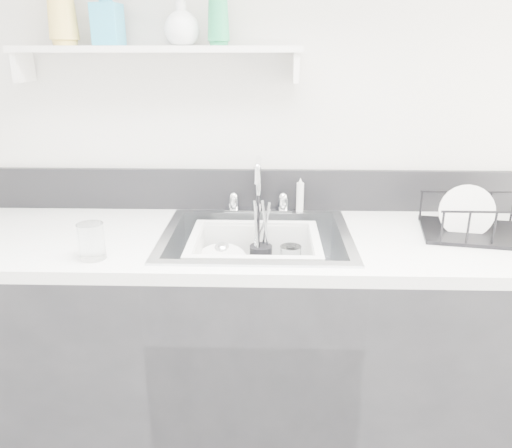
{
  "coord_description": "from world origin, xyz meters",
  "views": [
    {
      "loc": [
        0.04,
        -0.4,
        1.52
      ],
      "look_at": [
        0.0,
        1.14,
        0.98
      ],
      "focal_mm": 35.0,
      "sensor_mm": 36.0,
      "label": 1
    }
  ],
  "objects_px": {
    "dish_rack": "(480,217)",
    "wash_tub": "(255,260)",
    "sink": "(256,260)",
    "counter_run": "(256,352)"
  },
  "relations": [
    {
      "from": "dish_rack",
      "to": "wash_tub",
      "type": "bearing_deg",
      "value": -165.54
    },
    {
      "from": "sink",
      "to": "counter_run",
      "type": "bearing_deg",
      "value": 0.0
    },
    {
      "from": "sink",
      "to": "wash_tub",
      "type": "height_order",
      "value": "sink"
    },
    {
      "from": "counter_run",
      "to": "sink",
      "type": "distance_m",
      "value": 0.37
    },
    {
      "from": "wash_tub",
      "to": "counter_run",
      "type": "bearing_deg",
      "value": 72.94
    },
    {
      "from": "wash_tub",
      "to": "sink",
      "type": "bearing_deg",
      "value": 72.94
    },
    {
      "from": "sink",
      "to": "dish_rack",
      "type": "xyz_separation_m",
      "value": [
        0.76,
        0.04,
        0.15
      ]
    },
    {
      "from": "counter_run",
      "to": "sink",
      "type": "relative_size",
      "value": 5.0
    },
    {
      "from": "counter_run",
      "to": "dish_rack",
      "type": "distance_m",
      "value": 0.92
    },
    {
      "from": "wash_tub",
      "to": "dish_rack",
      "type": "distance_m",
      "value": 0.78
    }
  ]
}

